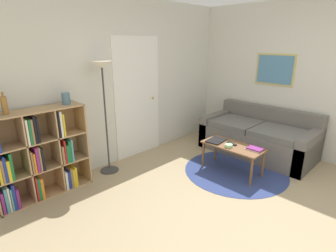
{
  "coord_description": "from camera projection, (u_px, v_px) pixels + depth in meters",
  "views": [
    {
      "loc": [
        -2.41,
        -0.96,
        1.91
      ],
      "look_at": [
        -0.06,
        1.39,
        0.85
      ],
      "focal_mm": 28.0,
      "sensor_mm": 36.0,
      "label": 1
    }
  ],
  "objects": [
    {
      "name": "rug",
      "position": [
        235.0,
        171.0,
        4.08
      ],
      "size": [
        1.56,
        1.56,
        0.01
      ],
      "color": "navy",
      "rests_on": "ground_plane"
    },
    {
      "name": "coffee_table",
      "position": [
        233.0,
        149.0,
        3.95
      ],
      "size": [
        0.42,
        0.91,
        0.44
      ],
      "color": "brown",
      "rests_on": "ground_plane"
    },
    {
      "name": "laptop",
      "position": [
        216.0,
        141.0,
        4.1
      ],
      "size": [
        0.33,
        0.26,
        0.02
      ],
      "color": "black",
      "rests_on": "coffee_table"
    },
    {
      "name": "book_stack_on_table",
      "position": [
        255.0,
        149.0,
        3.76
      ],
      "size": [
        0.16,
        0.22,
        0.03
      ],
      "color": "silver",
      "rests_on": "coffee_table"
    },
    {
      "name": "bottle_right",
      "position": [
        4.0,
        105.0,
        2.89
      ],
      "size": [
        0.06,
        0.06,
        0.25
      ],
      "color": "olive",
      "rests_on": "bookshelf"
    },
    {
      "name": "bowl",
      "position": [
        229.0,
        146.0,
        3.86
      ],
      "size": [
        0.11,
        0.11,
        0.05
      ],
      "color": "#9ED193",
      "rests_on": "coffee_table"
    },
    {
      "name": "bookshelf",
      "position": [
        36.0,
        157.0,
        3.28
      ],
      "size": [
        1.15,
        0.34,
        1.14
      ],
      "color": "tan",
      "rests_on": "ground_plane"
    },
    {
      "name": "floor_lamp",
      "position": [
        103.0,
        83.0,
        3.68
      ],
      "size": [
        0.29,
        0.29,
        1.67
      ],
      "color": "#333333",
      "rests_on": "ground_plane"
    },
    {
      "name": "wall_back",
      "position": [
        120.0,
        83.0,
        4.18
      ],
      "size": [
        7.59,
        0.11,
        2.6
      ],
      "color": "silver",
      "rests_on": "ground_plane"
    },
    {
      "name": "remote",
      "position": [
        232.0,
        144.0,
        3.97
      ],
      "size": [
        0.08,
        0.18,
        0.02
      ],
      "color": "black",
      "rests_on": "coffee_table"
    },
    {
      "name": "ground_plane",
      "position": [
        262.0,
        226.0,
        2.85
      ],
      "size": [
        14.0,
        14.0,
        0.0
      ],
      "primitive_type": "plane",
      "color": "tan"
    },
    {
      "name": "couch",
      "position": [
        259.0,
        137.0,
        4.7
      ],
      "size": [
        0.94,
        1.89,
        0.79
      ],
      "color": "#66605B",
      "rests_on": "ground_plane"
    },
    {
      "name": "wall_right",
      "position": [
        263.0,
        77.0,
        4.87
      ],
      "size": [
        0.08,
        5.52,
        2.6
      ],
      "color": "silver",
      "rests_on": "ground_plane"
    },
    {
      "name": "vase_on_shelf",
      "position": [
        66.0,
        99.0,
        3.39
      ],
      "size": [
        0.11,
        0.11,
        0.15
      ],
      "color": "slate",
      "rests_on": "bookshelf"
    }
  ]
}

